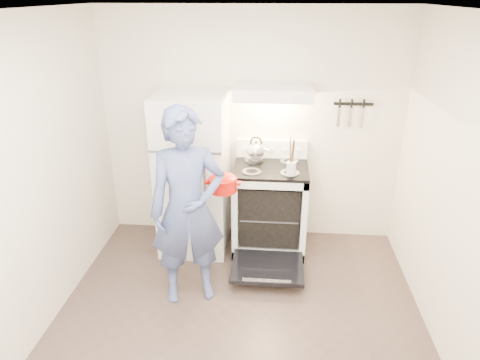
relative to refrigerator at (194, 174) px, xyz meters
The scene contains 15 objects.
floor 1.78m from the refrigerator, 68.20° to the right, with size 3.60×3.60×0.00m, color #493932.
back_wall 0.79m from the refrigerator, 31.11° to the left, with size 3.20×0.02×2.50m, color beige.
refrigerator is the anchor object (origin of this frame).
stove_body 0.90m from the refrigerator, ahead, with size 0.76×0.65×0.92m, color white.
cooktop 0.81m from the refrigerator, ahead, with size 0.76×0.65×0.03m, color black.
backsplash 0.89m from the refrigerator, 20.94° to the left, with size 0.76×0.07×0.20m, color white.
oven_door 1.23m from the refrigerator, 35.13° to the right, with size 0.70×0.54×0.04m, color black.
oven_rack 0.91m from the refrigerator, ahead, with size 0.60×0.52×0.01m, color slate.
range_hood 1.19m from the refrigerator, ahead, with size 0.76×0.50×0.12m, color white.
knife_strip 1.81m from the refrigerator, 11.61° to the left, with size 0.40×0.02×0.03m, color black.
pizza_stone 0.88m from the refrigerator, ahead, with size 0.36×0.36×0.02m, color #8D6447.
tea_kettle 0.70m from the refrigerator, 12.69° to the left, with size 0.23×0.19×0.28m, color #B8B8BD, non-canonical shape.
utensil_jar 1.05m from the refrigerator, 13.15° to the right, with size 0.09×0.09×0.13m, color silver.
person 0.88m from the refrigerator, 82.50° to the right, with size 0.65×0.43×1.79m, color navy.
dutch_oven 0.65m from the refrigerator, 53.92° to the right, with size 0.33×0.26×0.22m, color #BC1008, non-canonical shape.
Camera 1 is at (0.27, -2.62, 2.61)m, focal length 32.00 mm.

